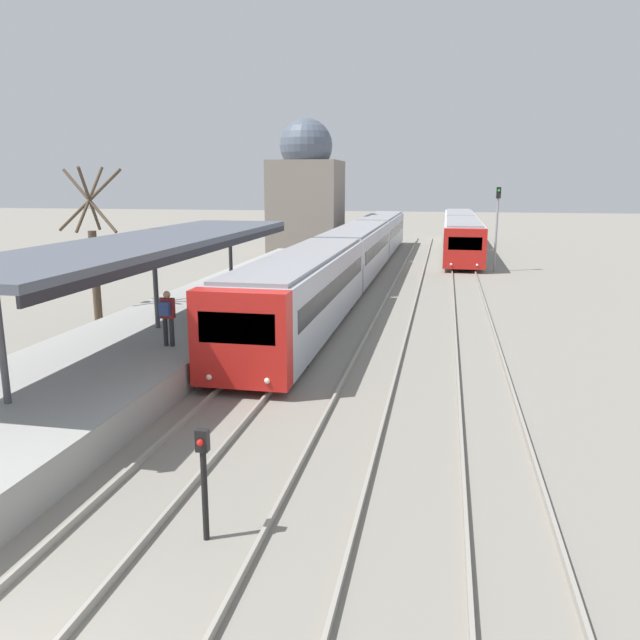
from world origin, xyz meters
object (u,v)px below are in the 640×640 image
Objects in this scene: train_far at (460,231)px; signal_post_near at (204,473)px; person_on_platform at (167,314)px; train_near at (356,250)px; signal_mast_far at (497,219)px.

train_far reaches higher than signal_post_near.
person_on_platform is at bearing 117.99° from signal_post_near.
train_far is at bearing 68.96° from train_near.
signal_mast_far is (8.43, 4.35, 1.67)m from train_near.
signal_mast_far is at bearing 78.36° from signal_post_near.
signal_post_near is at bearing -86.75° from train_near.
signal_mast_far is (1.95, -12.48, 1.71)m from train_far.
train_far is (9.22, 37.28, -0.22)m from person_on_platform.
signal_mast_far reaches higher than signal_post_near.
person_on_platform is at bearing -97.65° from train_near.
person_on_platform is 9.34m from signal_post_near.
train_near reaches higher than train_far.
train_near is 1.59× the size of train_far.
signal_post_near is 33.79m from signal_mast_far.
train_far is 14.80× the size of signal_post_near.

